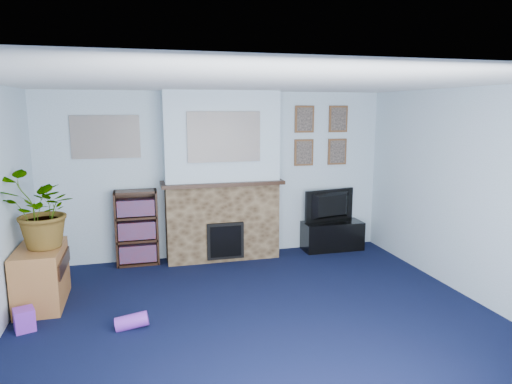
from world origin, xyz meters
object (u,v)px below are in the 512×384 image
object	(u,v)px
bookshelf	(137,229)
sideboard	(41,274)
television	(333,206)
tv_stand	(332,235)

from	to	relation	value
bookshelf	sideboard	bearing A→B (deg)	-132.69
television	bookshelf	size ratio (longest dim) A/B	0.82
tv_stand	television	size ratio (longest dim) A/B	1.07
television	sideboard	bearing A→B (deg)	4.09
tv_stand	sideboard	distance (m)	4.10
television	tv_stand	bearing A→B (deg)	78.96
television	bookshelf	distance (m)	2.93
bookshelf	sideboard	size ratio (longest dim) A/B	1.24
tv_stand	sideboard	world-z (taller)	sideboard
tv_stand	sideboard	size ratio (longest dim) A/B	1.09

